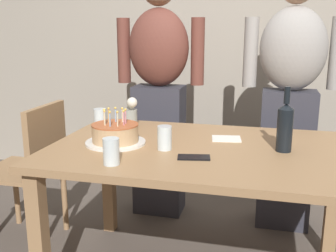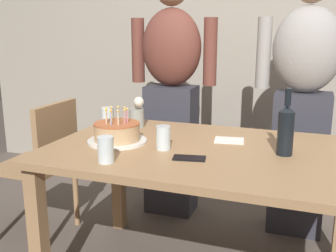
# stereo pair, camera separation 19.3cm
# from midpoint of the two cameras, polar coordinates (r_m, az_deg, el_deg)

# --- Properties ---
(back_wall) EXTENTS (5.20, 0.10, 2.60)m
(back_wall) POSITION_cam_midpoint_polar(r_m,az_deg,el_deg) (3.38, 8.01, 13.60)
(back_wall) COLOR #9E9384
(back_wall) RESTS_ON ground_plane
(dining_table) EXTENTS (1.50, 0.96, 0.74)m
(dining_table) POSITION_cam_midpoint_polar(r_m,az_deg,el_deg) (1.96, 2.33, -5.81)
(dining_table) COLOR #A37A51
(dining_table) RESTS_ON ground_plane
(birthday_cake) EXTENTS (0.30, 0.30, 0.18)m
(birthday_cake) POSITION_cam_midpoint_polar(r_m,az_deg,el_deg) (2.01, -10.32, -1.23)
(birthday_cake) COLOR white
(birthday_cake) RESTS_ON dining_table
(water_glass_near) EXTENTS (0.07, 0.07, 0.12)m
(water_glass_near) POSITION_cam_midpoint_polar(r_m,az_deg,el_deg) (2.32, -12.08, 0.97)
(water_glass_near) COLOR silver
(water_glass_near) RESTS_ON dining_table
(water_glass_far) EXTENTS (0.07, 0.07, 0.11)m
(water_glass_far) POSITION_cam_midpoint_polar(r_m,az_deg,el_deg) (1.70, -11.40, -3.64)
(water_glass_far) COLOR silver
(water_glass_far) RESTS_ON dining_table
(water_glass_side) EXTENTS (0.07, 0.07, 0.12)m
(water_glass_side) POSITION_cam_midpoint_polar(r_m,az_deg,el_deg) (1.88, -3.43, -1.75)
(water_glass_side) COLOR silver
(water_glass_side) RESTS_ON dining_table
(wine_bottle) EXTENTS (0.07, 0.07, 0.31)m
(wine_bottle) POSITION_cam_midpoint_polar(r_m,az_deg,el_deg) (1.89, 13.70, -0.06)
(wine_bottle) COLOR black
(wine_bottle) RESTS_ON dining_table
(cell_phone) EXTENTS (0.15, 0.10, 0.01)m
(cell_phone) POSITION_cam_midpoint_polar(r_m,az_deg,el_deg) (1.77, 0.61, -4.57)
(cell_phone) COLOR black
(cell_phone) RESTS_ON dining_table
(napkin_stack) EXTENTS (0.16, 0.13, 0.01)m
(napkin_stack) POSITION_cam_midpoint_polar(r_m,az_deg,el_deg) (2.07, 5.77, -1.86)
(napkin_stack) COLOR white
(napkin_stack) RESTS_ON dining_table
(flower_vase) EXTENTS (0.09, 0.09, 0.18)m
(flower_vase) POSITION_cam_midpoint_polar(r_m,az_deg,el_deg) (2.30, -7.82, 1.67)
(flower_vase) COLOR #999E93
(flower_vase) RESTS_ON dining_table
(person_man_bearded) EXTENTS (0.61, 0.27, 1.66)m
(person_man_bearded) POSITION_cam_midpoint_polar(r_m,az_deg,el_deg) (2.75, -3.32, 4.79)
(person_man_bearded) COLOR #33333D
(person_man_bearded) RESTS_ON ground_plane
(person_woman_cardigan) EXTENTS (0.61, 0.27, 1.66)m
(person_woman_cardigan) POSITION_cam_midpoint_polar(r_m,az_deg,el_deg) (2.62, 15.10, 3.92)
(person_woman_cardigan) COLOR #33333D
(person_woman_cardigan) RESTS_ON ground_plane
(dining_chair) EXTENTS (0.42, 0.42, 0.87)m
(dining_chair) POSITION_cam_midpoint_polar(r_m,az_deg,el_deg) (2.56, -20.86, -5.04)
(dining_chair) COLOR #A37A51
(dining_chair) RESTS_ON ground_plane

